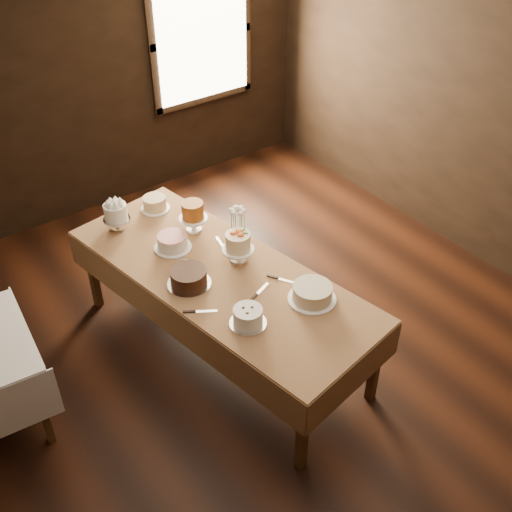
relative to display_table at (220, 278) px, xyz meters
The scene contains 21 objects.
floor 0.85m from the display_table, 58.51° to the right, with size 5.00×6.00×0.01m, color black.
ceiling 2.11m from the display_table, 58.51° to the right, with size 5.00×6.00×0.01m, color beige.
wall_back 2.73m from the display_table, 85.21° to the left, with size 5.00×0.02×2.80m, color black.
wall_right 2.82m from the display_table, ahead, with size 0.02×6.00×2.80m, color black.
window 3.12m from the display_table, 59.47° to the left, with size 1.10×0.05×1.30m, color #FFEABF.
display_table is the anchor object (origin of this frame).
cake_meringue 1.06m from the display_table, 109.95° to the left, with size 0.24×0.24×0.24m.
cake_speckled 1.07m from the display_table, 88.25° to the left, with size 0.25×0.25×0.12m.
cake_lattice 0.51m from the display_table, 105.15° to the left, with size 0.30×0.30×0.11m.
cake_caramel 0.63m from the display_table, 76.88° to the left, with size 0.24×0.24×0.27m.
cake_chocolate 0.29m from the display_table, behind, with size 0.38×0.38×0.13m.
cake_flowers 0.27m from the display_table, 11.59° to the left, with size 0.26×0.26×0.26m.
cake_swirl 0.61m from the display_table, 104.87° to the right, with size 0.26×0.26×0.13m.
cake_cream 0.75m from the display_table, 60.85° to the right, with size 0.35×0.35×0.12m.
cake_server_a 0.38m from the display_table, 66.74° to the right, with size 0.24×0.03×0.01m, color silver.
cake_server_b 0.52m from the display_table, 47.98° to the right, with size 0.24×0.03×0.01m, color silver.
cake_server_c 0.37m from the display_table, 116.52° to the left, with size 0.24×0.03×0.01m, color silver.
cake_server_d 0.39m from the display_table, 56.26° to the left, with size 0.24×0.03×0.01m, color silver.
cake_server_e 0.45m from the display_table, 135.57° to the right, with size 0.24×0.03×0.01m, color silver.
flower_vase 0.42m from the display_table, 34.98° to the left, with size 0.12×0.12×0.12m, color #2D2823.
flower_bouquet 0.50m from the display_table, 34.98° to the left, with size 0.14×0.14×0.20m, color white, non-canonical shape.
Camera 1 is at (-2.13, -2.71, 3.70)m, focal length 43.10 mm.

